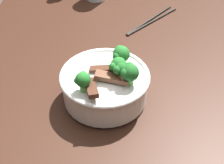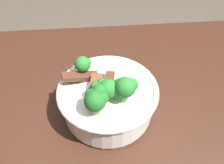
{
  "view_description": "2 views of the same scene",
  "coord_description": "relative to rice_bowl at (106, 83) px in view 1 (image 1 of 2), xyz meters",
  "views": [
    {
      "loc": [
        -0.68,
        0.1,
        1.36
      ],
      "look_at": [
        -0.1,
        0.1,
        0.84
      ],
      "focal_mm": 53.31,
      "sensor_mm": 36.0,
      "label": 1
    },
    {
      "loc": [
        -0.1,
        -0.15,
        1.15
      ],
      "look_at": [
        -0.08,
        0.16,
        0.83
      ],
      "focal_mm": 30.6,
      "sensor_mm": 36.0,
      "label": 2
    }
  ],
  "objects": [
    {
      "name": "dining_table",
      "position": [
        0.09,
        -0.12,
        -0.14
      ],
      "size": [
        1.44,
        1.02,
        0.77
      ],
      "color": "#381E14",
      "rests_on": "ground"
    },
    {
      "name": "rice_bowl",
      "position": [
        0.0,
        0.0,
        0.0
      ],
      "size": [
        0.22,
        0.22,
        0.14
      ],
      "color": "white",
      "rests_on": "dining_table"
    },
    {
      "name": "chopsticks_pair",
      "position": [
        0.37,
        -0.14,
        -0.05
      ],
      "size": [
        0.19,
        0.18,
        0.01
      ],
      "color": "#28231E",
      "rests_on": "dining_table"
    }
  ]
}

